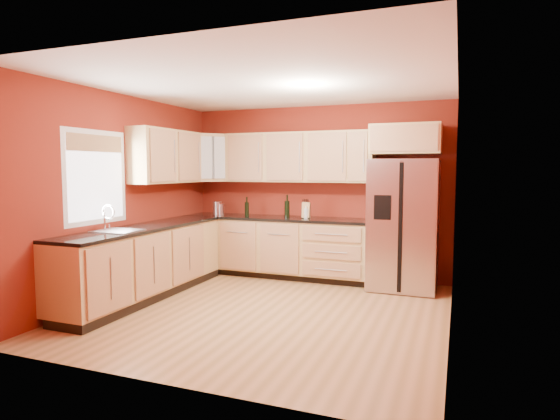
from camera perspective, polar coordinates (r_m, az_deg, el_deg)
name	(u,v)px	position (r m, az deg, el deg)	size (l,w,h in m)	color
floor	(267,311)	(5.56, -1.62, -12.21)	(4.00, 4.00, 0.00)	olive
ceiling	(266,83)	(5.40, -1.69, 15.18)	(4.00, 4.00, 0.00)	white
wall_back	(317,192)	(7.21, 4.48, 2.24)	(4.00, 0.04, 2.60)	maroon
wall_front	(163,216)	(3.57, -14.11, -0.70)	(4.00, 0.04, 2.60)	maroon
wall_left	(124,196)	(6.37, -18.51, 1.63)	(0.04, 4.00, 2.60)	maroon
wall_right	(454,204)	(4.92, 20.40, 0.66)	(0.04, 4.00, 2.60)	maroon
base_cabinets_back	(276,248)	(7.20, -0.47, -4.64)	(2.90, 0.60, 0.88)	tan
base_cabinets_left	(145,263)	(6.29, -16.17, -6.25)	(0.60, 2.80, 0.88)	tan
countertop_back	(276,218)	(7.13, -0.50, -1.00)	(2.90, 0.62, 0.04)	black
countertop_left	(144,228)	(6.21, -16.20, -2.09)	(0.62, 2.80, 0.04)	black
upper_cabinets_back	(298,157)	(7.12, 2.19, 6.44)	(2.30, 0.33, 0.75)	tan
upper_cabinets_left	(166,156)	(6.84, -13.68, 6.36)	(0.33, 1.35, 0.75)	tan
corner_upper_cabinet	(210,158)	(7.55, -8.54, 6.31)	(0.62, 0.33, 0.75)	tan
over_fridge_cabinet	(406,139)	(6.65, 15.10, 8.31)	(0.92, 0.60, 0.40)	tan
refrigerator	(403,225)	(6.61, 14.81, -1.73)	(0.90, 0.75, 1.78)	#ABACB0
window	(96,177)	(5.97, -21.49, 3.74)	(0.03, 0.90, 1.00)	white
sink_faucet	(117,218)	(5.80, -19.22, -0.97)	(0.50, 0.42, 0.30)	white
canister_left	(217,208)	(7.50, -7.66, 0.21)	(0.13, 0.13, 0.21)	#ABACB0
canister_right	(221,209)	(7.50, -7.24, 0.08)	(0.11, 0.11, 0.17)	#ABACB0
wine_bottle_a	(287,206)	(7.06, 0.87, 0.49)	(0.08, 0.08, 0.34)	black
wine_bottle_b	(247,206)	(7.27, -4.06, 0.43)	(0.07, 0.07, 0.30)	black
knife_block	(306,210)	(6.96, 3.20, -0.04)	(0.12, 0.10, 0.23)	#A98552
soap_dispenser	(306,212)	(6.91, 3.19, -0.26)	(0.06, 0.06, 0.18)	silver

